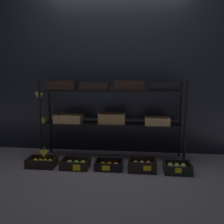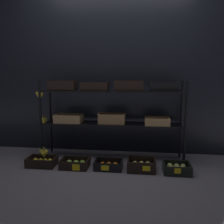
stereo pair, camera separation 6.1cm
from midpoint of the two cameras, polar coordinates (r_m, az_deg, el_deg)
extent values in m
plane|color=slate|center=(3.37, -0.53, -10.94)|extent=(10.00, 10.00, 0.00)
cube|color=black|center=(3.54, 0.15, 8.86)|extent=(4.27, 0.12, 2.28)
cylinder|color=black|center=(3.30, -17.28, -2.11)|extent=(0.03, 0.03, 1.07)
cylinder|color=black|center=(3.09, 16.63, -2.81)|extent=(0.03, 0.03, 1.07)
cylinder|color=black|center=(3.62, -15.12, -1.11)|extent=(0.03, 0.03, 1.07)
cylinder|color=black|center=(3.43, 15.59, -1.67)|extent=(0.03, 0.03, 1.07)
cube|color=black|center=(3.24, -0.54, -2.88)|extent=(1.84, 0.32, 0.02)
cube|color=black|center=(3.18, -0.55, 4.94)|extent=(1.84, 0.32, 0.02)
cube|color=tan|center=(3.34, -10.85, -2.40)|extent=(0.37, 0.23, 0.01)
cube|color=tan|center=(3.23, -11.43, -1.77)|extent=(0.37, 0.02, 0.10)
cube|color=tan|center=(3.43, -10.36, -1.13)|extent=(0.37, 0.02, 0.10)
cube|color=tan|center=(3.38, -13.74, -1.37)|extent=(0.02, 0.20, 0.10)
cube|color=tan|center=(3.28, -7.93, -1.51)|extent=(0.02, 0.20, 0.10)
ellipsoid|color=tan|center=(3.32, -12.44, -1.59)|extent=(0.07, 0.07, 0.09)
ellipsoid|color=#B8B04D|center=(3.30, -10.98, -1.63)|extent=(0.07, 0.07, 0.09)
ellipsoid|color=#A8BC53|center=(3.28, -9.47, -1.65)|extent=(0.07, 0.07, 0.09)
ellipsoid|color=#B6BD52|center=(3.39, -12.24, -1.40)|extent=(0.07, 0.07, 0.09)
ellipsoid|color=#A9BD63|center=(3.36, -10.75, -1.43)|extent=(0.07, 0.07, 0.09)
ellipsoid|color=tan|center=(3.34, -9.22, -1.46)|extent=(0.07, 0.07, 0.09)
cube|color=#A87F51|center=(3.23, -0.61, -2.63)|extent=(0.35, 0.21, 0.01)
cube|color=#A87F51|center=(3.12, -0.82, -1.74)|extent=(0.35, 0.02, 0.12)
cube|color=#A87F51|center=(3.31, -0.42, -1.15)|extent=(0.35, 0.02, 0.12)
cube|color=#A87F51|center=(3.24, -3.57, -1.38)|extent=(0.02, 0.18, 0.12)
cube|color=#A87F51|center=(3.20, 2.38, -1.49)|extent=(0.02, 0.18, 0.12)
ellipsoid|color=brown|center=(3.20, -2.41, -2.00)|extent=(0.05, 0.05, 0.07)
ellipsoid|color=brown|center=(3.19, -1.20, -2.02)|extent=(0.05, 0.05, 0.07)
ellipsoid|color=brown|center=(3.18, -0.06, -2.05)|extent=(0.05, 0.05, 0.07)
ellipsoid|color=brown|center=(3.18, 1.12, -2.06)|extent=(0.05, 0.05, 0.07)
ellipsoid|color=brown|center=(3.26, -2.32, -1.80)|extent=(0.05, 0.05, 0.07)
ellipsoid|color=brown|center=(3.25, -1.16, -1.82)|extent=(0.05, 0.05, 0.07)
ellipsoid|color=brown|center=(3.25, 0.10, -1.85)|extent=(0.05, 0.05, 0.07)
ellipsoid|color=brown|center=(3.24, 1.20, -1.87)|extent=(0.05, 0.05, 0.07)
cube|color=tan|center=(3.18, 10.21, -2.93)|extent=(0.32, 0.20, 0.01)
cube|color=tan|center=(3.08, 10.35, -2.36)|extent=(0.32, 0.02, 0.09)
cube|color=tan|center=(3.26, 10.11, -1.74)|extent=(0.32, 0.02, 0.09)
cube|color=tan|center=(3.16, 7.50, -2.00)|extent=(0.02, 0.17, 0.09)
cube|color=tan|center=(3.19, 12.94, -2.08)|extent=(0.02, 0.17, 0.09)
sphere|color=orange|center=(3.14, 8.94, -2.37)|extent=(0.06, 0.06, 0.06)
sphere|color=orange|center=(3.15, 10.26, -2.39)|extent=(0.06, 0.06, 0.06)
sphere|color=orange|center=(3.15, 11.67, -2.41)|extent=(0.06, 0.06, 0.06)
sphere|color=orange|center=(3.20, 8.86, -2.18)|extent=(0.06, 0.06, 0.06)
sphere|color=orange|center=(3.20, 10.14, -2.20)|extent=(0.06, 0.06, 0.06)
sphere|color=orange|center=(3.20, 11.46, -2.23)|extent=(0.06, 0.06, 0.06)
cube|color=black|center=(3.32, -12.24, 5.18)|extent=(0.36, 0.24, 0.01)
cube|color=black|center=(3.21, -12.90, 6.24)|extent=(0.36, 0.02, 0.12)
cube|color=black|center=(3.43, -11.68, 6.41)|extent=(0.36, 0.02, 0.12)
cube|color=black|center=(3.38, -15.09, 6.27)|extent=(0.02, 0.21, 0.12)
cube|color=black|center=(3.27, -9.36, 6.38)|extent=(0.02, 0.21, 0.12)
sphere|color=red|center=(3.31, -13.86, 5.84)|extent=(0.07, 0.07, 0.07)
sphere|color=red|center=(3.29, -12.48, 5.87)|extent=(0.07, 0.07, 0.07)
sphere|color=red|center=(3.27, -11.02, 5.90)|extent=(0.07, 0.07, 0.07)
sphere|color=red|center=(3.38, -13.45, 5.91)|extent=(0.07, 0.07, 0.07)
sphere|color=red|center=(3.35, -12.09, 5.93)|extent=(0.07, 0.07, 0.07)
sphere|color=red|center=(3.33, -10.61, 5.96)|extent=(0.07, 0.07, 0.07)
cube|color=black|center=(3.22, -4.60, 5.24)|extent=(0.36, 0.22, 0.01)
cube|color=black|center=(3.12, -4.96, 6.15)|extent=(0.36, 0.02, 0.10)
cube|color=black|center=(3.32, -4.28, 6.30)|extent=(0.36, 0.02, 0.10)
cube|color=black|center=(3.25, -7.63, 6.20)|extent=(0.02, 0.19, 0.10)
cube|color=black|center=(3.19, -1.53, 6.23)|extent=(0.02, 0.19, 0.10)
sphere|color=orange|center=(3.21, -6.24, 5.98)|extent=(0.07, 0.07, 0.07)
sphere|color=orange|center=(3.19, -4.66, 5.99)|extent=(0.07, 0.07, 0.07)
sphere|color=orange|center=(3.18, -3.15, 5.99)|extent=(0.07, 0.07, 0.07)
sphere|color=orange|center=(3.26, -6.07, 6.02)|extent=(0.07, 0.07, 0.07)
sphere|color=orange|center=(3.25, -4.41, 6.03)|extent=(0.07, 0.07, 0.07)
sphere|color=orange|center=(3.24, -3.09, 6.04)|extent=(0.07, 0.07, 0.07)
cube|color=black|center=(3.18, 3.55, 5.21)|extent=(0.38, 0.23, 0.01)
cube|color=black|center=(3.07, 3.48, 6.36)|extent=(0.38, 0.02, 0.12)
cube|color=black|center=(3.28, 3.65, 6.51)|extent=(0.38, 0.02, 0.12)
cube|color=black|center=(3.19, 0.30, 6.46)|extent=(0.02, 0.20, 0.12)
cube|color=black|center=(3.17, 6.84, 6.39)|extent=(0.02, 0.20, 0.12)
sphere|color=#571D5B|center=(3.15, 1.36, 5.74)|extent=(0.05, 0.05, 0.05)
sphere|color=#541B4B|center=(3.14, 2.48, 5.73)|extent=(0.05, 0.05, 0.05)
sphere|color=#60215B|center=(3.14, 3.50, 5.72)|extent=(0.05, 0.05, 0.05)
sphere|color=#691E47|center=(3.14, 4.64, 5.71)|extent=(0.05, 0.05, 0.05)
sphere|color=#552948|center=(3.14, 5.73, 5.69)|extent=(0.05, 0.05, 0.05)
sphere|color=#64234E|center=(3.22, 1.44, 5.80)|extent=(0.05, 0.05, 0.05)
sphere|color=#591D55|center=(3.22, 2.50, 5.79)|extent=(0.05, 0.05, 0.05)
sphere|color=#5A1D54|center=(3.21, 3.53, 5.78)|extent=(0.05, 0.05, 0.05)
sphere|color=#6C265B|center=(3.21, 4.67, 5.77)|extent=(0.05, 0.05, 0.05)
sphere|color=#582255|center=(3.21, 5.68, 5.76)|extent=(0.05, 0.05, 0.05)
cube|color=black|center=(3.22, 11.70, 5.09)|extent=(0.37, 0.25, 0.01)
cube|color=black|center=(3.10, 11.94, 6.02)|extent=(0.37, 0.02, 0.10)
cube|color=black|center=(3.34, 11.53, 6.20)|extent=(0.37, 0.02, 0.10)
cube|color=black|center=(3.21, 8.54, 6.19)|extent=(0.02, 0.22, 0.10)
cube|color=black|center=(3.24, 14.88, 6.02)|extent=(0.02, 0.22, 0.10)
sphere|color=#D0C14C|center=(3.17, 10.20, 5.84)|extent=(0.07, 0.07, 0.07)
sphere|color=gold|center=(3.18, 11.69, 5.81)|extent=(0.07, 0.07, 0.07)
sphere|color=#D6BE51|center=(3.20, 13.37, 5.77)|extent=(0.07, 0.07, 0.07)
sphere|color=#E4C057|center=(3.25, 10.10, 5.91)|extent=(0.07, 0.07, 0.07)
sphere|color=#D1BF52|center=(3.25, 11.67, 5.87)|extent=(0.07, 0.07, 0.07)
sphere|color=#E4B44B|center=(3.27, 13.26, 5.83)|extent=(0.07, 0.07, 0.07)
cylinder|color=brown|center=(3.50, -16.60, -1.05)|extent=(0.02, 0.02, 0.02)
ellipsoid|color=yellow|center=(3.51, -16.91, -2.14)|extent=(0.08, 0.03, 0.11)
ellipsoid|color=yellow|center=(3.51, -16.69, -2.13)|extent=(0.05, 0.03, 0.11)
ellipsoid|color=yellow|center=(3.50, -16.48, -2.14)|extent=(0.05, 0.03, 0.11)
ellipsoid|color=yellow|center=(3.51, -16.28, -2.11)|extent=(0.07, 0.03, 0.11)
cylinder|color=brown|center=(3.36, -17.61, 4.97)|extent=(0.02, 0.02, 0.02)
ellipsoid|color=yellow|center=(3.36, -17.90, 3.81)|extent=(0.09, 0.03, 0.11)
ellipsoid|color=yellow|center=(3.35, -17.70, 3.81)|extent=(0.05, 0.03, 0.11)
ellipsoid|color=yellow|center=(3.35, -17.49, 3.82)|extent=(0.05, 0.03, 0.11)
ellipsoid|color=yellow|center=(3.36, -17.16, 3.84)|extent=(0.09, 0.03, 0.11)
cube|color=black|center=(3.20, -16.93, -12.25)|extent=(0.36, 0.23, 0.01)
cube|color=black|center=(3.09, -17.75, -11.91)|extent=(0.36, 0.02, 0.10)
cube|color=black|center=(3.28, -16.24, -10.68)|extent=(0.36, 0.02, 0.10)
cube|color=black|center=(3.25, -19.78, -10.99)|extent=(0.02, 0.20, 0.10)
cube|color=black|center=(3.12, -14.04, -11.55)|extent=(0.02, 0.20, 0.10)
ellipsoid|color=yellow|center=(3.20, -18.87, -11.50)|extent=(0.06, 0.06, 0.08)
ellipsoid|color=yellow|center=(3.17, -17.72, -11.66)|extent=(0.06, 0.06, 0.08)
ellipsoid|color=yellow|center=(3.15, -16.69, -11.76)|extent=(0.06, 0.06, 0.08)
ellipsoid|color=yellow|center=(3.12, -15.52, -11.86)|extent=(0.06, 0.06, 0.08)
ellipsoid|color=yellow|center=(3.25, -18.39, -11.16)|extent=(0.06, 0.06, 0.08)
ellipsoid|color=yellow|center=(3.23, -17.26, -11.24)|extent=(0.06, 0.06, 0.08)
ellipsoid|color=yellow|center=(3.20, -16.26, -11.37)|extent=(0.06, 0.06, 0.08)
ellipsoid|color=yellow|center=(3.18, -15.12, -11.47)|extent=(0.06, 0.06, 0.08)
cube|color=black|center=(3.07, -9.29, -12.94)|extent=(0.35, 0.24, 0.01)
cube|color=black|center=(2.94, -9.92, -12.73)|extent=(0.35, 0.02, 0.10)
cube|color=black|center=(3.15, -8.76, -11.25)|extent=(0.35, 0.02, 0.10)
cube|color=black|center=(3.09, -12.32, -11.74)|extent=(0.02, 0.21, 0.10)
cube|color=black|center=(3.01, -6.23, -12.17)|extent=(0.02, 0.21, 0.10)
sphere|color=#81B946|center=(3.04, -11.07, -12.33)|extent=(0.07, 0.07, 0.07)
sphere|color=#7FBC41|center=(3.02, -9.58, -12.46)|extent=(0.07, 0.07, 0.07)
sphere|color=#84B840|center=(3.00, -7.98, -12.57)|extent=(0.07, 0.07, 0.07)
sphere|color=#80B040|center=(3.11, -10.70, -11.87)|extent=(0.07, 0.07, 0.07)
sphere|color=#87B33B|center=(3.08, -9.08, -12.00)|extent=(0.07, 0.07, 0.07)
sphere|color=#8ABD37|center=(3.07, -7.60, -12.06)|extent=(0.07, 0.07, 0.07)
cube|color=yellow|center=(2.93, -9.09, -13.02)|extent=(0.09, 0.01, 0.08)
cube|color=black|center=(3.00, -1.28, -13.32)|extent=(0.34, 0.23, 0.01)
cube|color=black|center=(2.88, -1.57, -13.13)|extent=(0.34, 0.02, 0.09)
cube|color=black|center=(3.08, -1.03, -11.66)|extent=(0.34, 0.02, 0.09)
cube|color=black|center=(3.01, -4.43, -12.22)|extent=(0.02, 0.20, 0.09)
cube|color=black|center=(2.97, 1.90, -12.49)|extent=(0.02, 0.20, 0.09)
sphere|color=orange|center=(2.97, -2.96, -12.84)|extent=(0.06, 0.06, 0.06)
sphere|color=orange|center=(2.96, -1.42, -12.91)|extent=(0.06, 0.06, 0.06)
sphere|color=orange|center=(2.95, 0.21, -12.96)|extent=(0.06, 0.06, 0.06)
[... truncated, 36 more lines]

